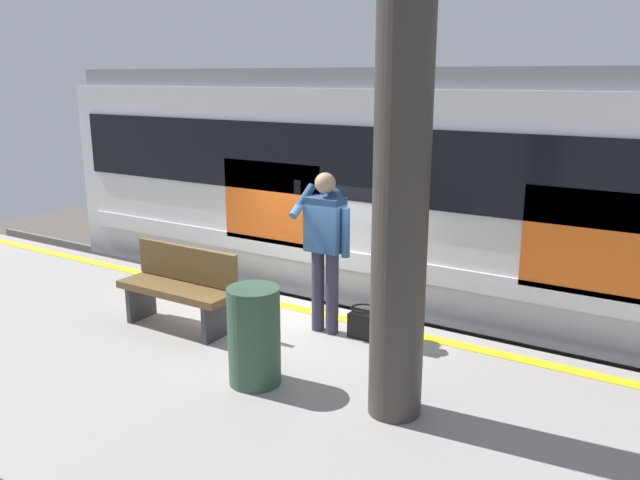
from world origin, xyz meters
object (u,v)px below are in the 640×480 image
(bench, at_px, (180,285))
(trash_bin, at_px, (254,336))
(train_carriage, at_px, (458,183))
(handbag, at_px, (364,324))
(passenger, at_px, (326,239))
(station_column, at_px, (401,205))

(bench, height_order, trash_bin, trash_bin)
(train_carriage, xyz_separation_m, handbag, (0.07, 2.47, -1.18))
(passenger, relative_size, station_column, 0.50)
(handbag, distance_m, station_column, 2.24)
(passenger, bearing_deg, station_column, 139.98)
(passenger, distance_m, trash_bin, 1.49)
(handbag, bearing_deg, trash_bin, 76.39)
(trash_bin, bearing_deg, bench, -22.53)
(handbag, height_order, bench, bench)
(handbag, relative_size, station_column, 0.10)
(station_column, xyz_separation_m, trash_bin, (1.31, 0.20, -1.30))
(train_carriage, bearing_deg, station_column, 103.53)
(station_column, distance_m, trash_bin, 1.86)
(bench, bearing_deg, station_column, 171.26)
(train_carriage, distance_m, handbag, 2.74)
(passenger, xyz_separation_m, handbag, (-0.44, -0.07, -0.89))
(trash_bin, bearing_deg, handbag, -103.61)
(trash_bin, bearing_deg, passenger, -86.24)
(train_carriage, distance_m, bench, 3.90)
(handbag, xyz_separation_m, bench, (1.87, 0.81, 0.33))
(train_carriage, distance_m, passenger, 2.61)
(bench, bearing_deg, passenger, -152.77)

